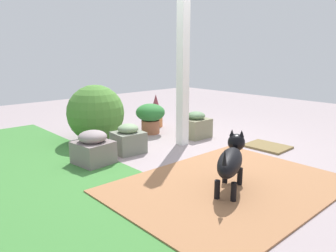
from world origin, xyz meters
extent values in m
plane|color=gray|center=(0.00, 0.00, 0.00)|extent=(12.00, 12.00, 0.00)
cube|color=#9F6A44|center=(-1.18, 0.59, 0.01)|extent=(1.80, 2.40, 0.02)
cube|color=white|center=(0.29, -0.18, 1.18)|extent=(0.14, 0.14, 2.36)
cube|color=gray|center=(0.44, -0.64, 0.16)|extent=(0.38, 0.43, 0.31)
ellipsoid|color=#5D7E56|center=(0.44, -0.64, 0.36)|extent=(0.30, 0.30, 0.13)
cube|color=gray|center=(0.50, 0.67, 0.15)|extent=(0.40, 0.43, 0.30)
ellipsoid|color=gray|center=(0.50, 0.67, 0.35)|extent=(0.29, 0.29, 0.13)
cube|color=gray|center=(0.43, 1.26, 0.14)|extent=(0.48, 0.47, 0.28)
ellipsoid|color=gray|center=(0.43, 1.26, 0.35)|extent=(0.36, 0.36, 0.16)
sphere|color=#497E31|center=(1.34, 0.68, 0.44)|extent=(0.89, 0.89, 0.89)
cylinder|color=#CB7741|center=(1.49, -0.67, 0.11)|extent=(0.25, 0.25, 0.21)
cone|color=brown|center=(1.49, -0.67, 0.41)|extent=(0.22, 0.22, 0.40)
cylinder|color=#9C5B3F|center=(1.15, -0.26, 0.11)|extent=(0.31, 0.31, 0.23)
ellipsoid|color=#2C7332|center=(1.15, -0.26, 0.37)|extent=(0.50, 0.50, 0.30)
ellipsoid|color=black|center=(-1.28, 0.71, 0.32)|extent=(0.51, 0.70, 0.25)
sphere|color=black|center=(-1.10, 0.36, 0.42)|extent=(0.19, 0.19, 0.19)
cone|color=black|center=(-1.05, 0.38, 0.53)|extent=(0.06, 0.06, 0.08)
cone|color=black|center=(-1.14, 0.33, 0.53)|extent=(0.06, 0.06, 0.08)
cylinder|color=black|center=(-1.11, 0.56, 0.10)|extent=(0.06, 0.06, 0.20)
cylinder|color=black|center=(-1.25, 0.49, 0.10)|extent=(0.06, 0.06, 0.20)
cylinder|color=black|center=(-1.31, 0.93, 0.10)|extent=(0.06, 0.06, 0.20)
cylinder|color=black|center=(-1.44, 0.85, 0.10)|extent=(0.06, 0.06, 0.20)
cone|color=black|center=(-1.43, 0.99, 0.48)|extent=(0.04, 0.04, 0.16)
cube|color=olive|center=(-0.68, -1.00, 0.01)|extent=(0.61, 0.48, 0.03)
camera|label=1|loc=(-3.14, 3.22, 1.40)|focal=35.03mm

